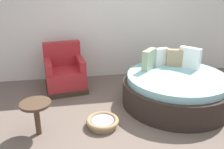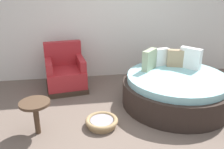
% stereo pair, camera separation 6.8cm
% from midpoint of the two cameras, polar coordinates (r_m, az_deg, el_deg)
% --- Properties ---
extents(ground_plane, '(8.00, 8.00, 0.02)m').
position_cam_midpoint_polar(ground_plane, '(3.78, 4.39, -13.10)').
color(ground_plane, '#66564C').
extents(back_wall, '(8.00, 0.12, 2.84)m').
position_cam_midpoint_polar(back_wall, '(5.46, -0.79, 14.07)').
color(back_wall, silver).
rests_on(back_wall, ground_plane).
extents(round_daybed, '(1.92, 1.92, 0.96)m').
position_cam_midpoint_polar(round_daybed, '(4.52, 15.23, -3.36)').
color(round_daybed, '#2D231E').
rests_on(round_daybed, ground_plane).
extents(red_armchair, '(0.90, 0.90, 0.94)m').
position_cam_midpoint_polar(red_armchair, '(5.06, -10.60, 0.28)').
color(red_armchair, '#38281E').
rests_on(red_armchair, ground_plane).
extents(pet_basket, '(0.51, 0.51, 0.13)m').
position_cam_midpoint_polar(pet_basket, '(3.82, -1.93, -11.16)').
color(pet_basket, '#9E7F56').
rests_on(pet_basket, ground_plane).
extents(side_table, '(0.44, 0.44, 0.52)m').
position_cam_midpoint_polar(side_table, '(3.64, -17.23, -7.53)').
color(side_table, '#473323').
rests_on(side_table, ground_plane).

